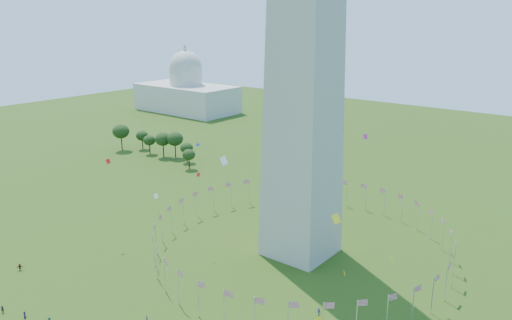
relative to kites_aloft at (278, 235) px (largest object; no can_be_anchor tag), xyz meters
The scene contains 4 objects.
flag_ring 30.03m from the kites_aloft, 112.70° to the left, with size 80.24×80.24×9.00m.
capitol_building 245.72m from the kites_aloft, 140.85° to the left, with size 70.00×35.00×46.00m, color beige, non-canonical shape.
kites_aloft is the anchor object (origin of this frame).
tree_line_west 136.68m from the kites_aloft, 151.01° to the left, with size 55.21×15.38×12.64m.
Camera 1 is at (69.29, -56.98, 63.65)m, focal length 35.00 mm.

